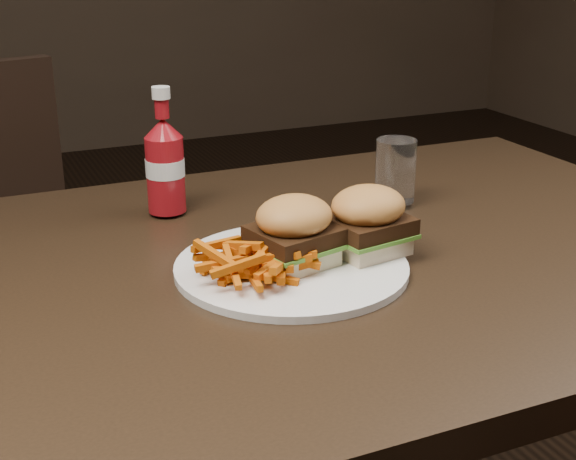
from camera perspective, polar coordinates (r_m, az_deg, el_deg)
name	(u,v)px	position (r m, az deg, el deg)	size (l,w,h in m)	color
dining_table	(314,266)	(1.04, 1.87, -2.58)	(1.20, 0.80, 0.04)	black
plate	(291,267)	(0.98, 0.24, -2.66)	(0.29, 0.29, 0.01)	white
sandwich_half_a	(294,255)	(0.97, 0.43, -1.79)	(0.09, 0.08, 0.02)	beige
sandwich_half_b	(367,243)	(1.01, 5.63, -0.95)	(0.09, 0.08, 0.02)	beige
fries_pile	(252,255)	(0.94, -2.59, -1.78)	(0.11, 0.11, 0.05)	#B63601
ketchup_bottle	(166,175)	(1.17, -8.70, 3.92)	(0.06, 0.06, 0.11)	maroon
tumbler	(395,171)	(1.20, 7.65, 4.22)	(0.06, 0.06, 0.09)	white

